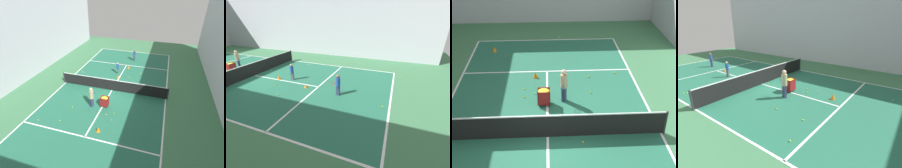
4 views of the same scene
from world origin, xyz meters
TOP-DOWN VIEW (x-y plane):
  - ground_plane at (0.00, 0.00)m, footprint 31.65×31.65m
  - court_playing_area at (0.00, 0.00)m, footprint 9.06×20.28m
  - line_baseline_far at (0.00, 10.14)m, footprint 9.06×0.10m
  - line_sideline_right at (4.53, 0.00)m, footprint 0.10×20.28m
  - line_service_far at (0.00, 5.58)m, footprint 9.06×0.10m
  - line_centre_service at (0.00, 0.00)m, footprint 0.10×11.16m
  - tennis_net at (0.00, 0.00)m, footprint 9.36×0.10m
  - coach_at_net at (0.78, 2.60)m, footprint 0.43×0.68m
  - ball_cart at (-0.14, 2.30)m, footprint 0.57×0.46m
  - training_cone_2 at (-0.61, 4.90)m, footprint 0.27×0.27m
  - training_cone_3 at (-3.23, 8.39)m, footprint 0.27×0.27m
  - tennis_ball_0 at (-1.11, 3.69)m, footprint 0.07×0.07m
  - tennis_ball_4 at (-2.43, 7.61)m, footprint 0.07×0.07m
  - tennis_ball_6 at (-0.28, 0.34)m, footprint 0.07×0.07m
  - tennis_ball_7 at (-1.08, 2.96)m, footprint 0.07×0.07m
  - tennis_ball_9 at (1.35, -0.41)m, footprint 0.07×0.07m
  - tennis_ball_10 at (3.66, 5.16)m, footprint 0.07×0.07m
  - tennis_ball_14 at (-0.59, 3.24)m, footprint 0.07×0.07m
  - tennis_ball_15 at (0.91, 10.57)m, footprint 0.07×0.07m
  - tennis_ball_16 at (2.12, 3.19)m, footprint 0.07×0.07m
  - tennis_ball_17 at (2.20, 4.77)m, footprint 0.07×0.07m

SIDE VIEW (x-z plane):
  - ground_plane at x=0.00m, z-range 0.00..0.00m
  - court_playing_area at x=0.00m, z-range 0.00..0.00m
  - line_baseline_far at x=0.00m, z-range 0.00..0.01m
  - line_sideline_right at x=4.53m, z-range 0.00..0.01m
  - line_service_far at x=0.00m, z-range 0.00..0.01m
  - line_centre_service at x=0.00m, z-range 0.00..0.01m
  - tennis_ball_0 at x=-1.11m, z-range 0.00..0.07m
  - tennis_ball_4 at x=-2.43m, z-range 0.00..0.07m
  - tennis_ball_6 at x=-0.28m, z-range 0.00..0.07m
  - tennis_ball_7 at x=-1.08m, z-range 0.00..0.07m
  - tennis_ball_9 at x=1.35m, z-range 0.00..0.07m
  - tennis_ball_10 at x=3.66m, z-range 0.00..0.07m
  - tennis_ball_14 at x=-0.59m, z-range 0.00..0.07m
  - tennis_ball_15 at x=0.91m, z-range 0.00..0.07m
  - tennis_ball_16 at x=2.12m, z-range 0.00..0.07m
  - tennis_ball_17 at x=2.20m, z-range 0.00..0.07m
  - training_cone_2 at x=-0.61m, z-range 0.00..0.34m
  - training_cone_3 at x=-3.23m, z-range 0.00..0.34m
  - tennis_net at x=0.00m, z-range 0.02..1.06m
  - ball_cart at x=-0.14m, z-range 0.16..0.97m
  - coach_at_net at x=0.78m, z-range 0.12..1.73m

